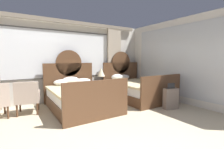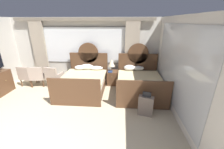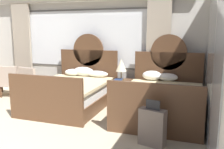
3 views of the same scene
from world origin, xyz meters
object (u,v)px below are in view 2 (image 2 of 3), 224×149
at_px(armchair_by_window_centre, 38,75).
at_px(bed_near_mirror, 139,84).
at_px(armchair_by_window_right, 27,75).
at_px(nightstand_between_beds, 112,78).
at_px(bed_near_window, 84,82).
at_px(suitcase_on_floor, 146,106).
at_px(armchair_by_window_left, 54,76).
at_px(table_lamp_on_nightstand, 112,63).
at_px(book_on_nightstand, 110,71).

bearing_deg(armchair_by_window_centre, bed_near_mirror, -3.88).
bearing_deg(armchair_by_window_right, nightstand_between_beds, 6.20).
relative_size(bed_near_window, bed_near_mirror, 1.00).
bearing_deg(armchair_by_window_centre, suitcase_on_floor, -21.96).
relative_size(armchair_by_window_left, suitcase_on_floor, 1.16).
height_order(table_lamp_on_nightstand, book_on_nightstand, table_lamp_on_nightstand).
xyz_separation_m(nightstand_between_beds, book_on_nightstand, (-0.08, -0.09, 0.31)).
bearing_deg(armchair_by_window_left, suitcase_on_floor, -25.76).
distance_m(bed_near_window, suitcase_on_floor, 2.56).
distance_m(armchair_by_window_left, suitcase_on_floor, 3.85).
relative_size(nightstand_between_beds, armchair_by_window_centre, 0.69).
relative_size(book_on_nightstand, armchair_by_window_centre, 0.30).
height_order(nightstand_between_beds, armchair_by_window_centre, armchair_by_window_centre).
distance_m(nightstand_between_beds, book_on_nightstand, 0.33).
distance_m(bed_near_mirror, armchair_by_window_right, 4.55).
bearing_deg(bed_near_window, suitcase_on_floor, -33.14).
distance_m(bed_near_mirror, suitcase_on_floor, 1.39).
height_order(nightstand_between_beds, armchair_by_window_right, armchair_by_window_right).
bearing_deg(table_lamp_on_nightstand, suitcase_on_floor, -61.20).
bearing_deg(book_on_nightstand, bed_near_window, -150.16).
relative_size(bed_near_mirror, armchair_by_window_left, 2.49).
relative_size(bed_near_mirror, armchair_by_window_right, 2.49).
bearing_deg(armchair_by_window_centre, armchair_by_window_right, -179.94).
height_order(nightstand_between_beds, table_lamp_on_nightstand, table_lamp_on_nightstand).
bearing_deg(armchair_by_window_right, armchair_by_window_left, 0.05).
bearing_deg(nightstand_between_beds, table_lamp_on_nightstand, -176.03).
distance_m(book_on_nightstand, armchair_by_window_centre, 2.98).
xyz_separation_m(table_lamp_on_nightstand, armchair_by_window_centre, (-3.01, -0.38, -0.49)).
distance_m(bed_near_window, bed_near_mirror, 2.10).
bearing_deg(armchair_by_window_left, bed_near_window, -11.56).
bearing_deg(table_lamp_on_nightstand, book_on_nightstand, -119.42).
bearing_deg(suitcase_on_floor, armchair_by_window_right, 159.99).
distance_m(table_lamp_on_nightstand, suitcase_on_floor, 2.42).
relative_size(bed_near_mirror, armchair_by_window_centre, 2.49).
distance_m(bed_near_window, book_on_nightstand, 1.15).
bearing_deg(bed_near_window, table_lamp_on_nightstand, 32.26).
relative_size(nightstand_between_beds, table_lamp_on_nightstand, 1.15).
xyz_separation_m(bed_near_window, table_lamp_on_nightstand, (1.02, 0.64, 0.59)).
distance_m(nightstand_between_beds, armchair_by_window_right, 3.51).
distance_m(bed_near_mirror, book_on_nightstand, 1.29).
bearing_deg(armchair_by_window_centre, bed_near_window, -7.67).
distance_m(book_on_nightstand, armchair_by_window_left, 2.31).
xyz_separation_m(bed_near_window, bed_near_mirror, (2.10, -0.01, -0.00)).
bearing_deg(book_on_nightstand, bed_near_mirror, -26.66).
bearing_deg(book_on_nightstand, armchair_by_window_right, -175.14).
distance_m(bed_near_mirror, table_lamp_on_nightstand, 1.40).
bearing_deg(armchair_by_window_left, nightstand_between_beds, 9.07).
height_order(table_lamp_on_nightstand, armchair_by_window_centre, table_lamp_on_nightstand).
bearing_deg(book_on_nightstand, armchair_by_window_left, -172.80).
xyz_separation_m(nightstand_between_beds, armchair_by_window_left, (-2.37, -0.38, 0.16)).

